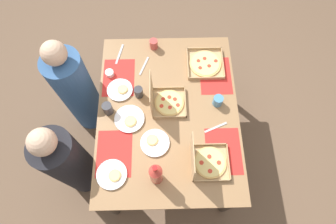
{
  "coord_description": "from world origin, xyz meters",
  "views": [
    {
      "loc": [
        -0.89,
        0.02,
        2.76
      ],
      "look_at": [
        0.0,
        0.0,
        0.77
      ],
      "focal_mm": 29.56,
      "sensor_mm": 36.0,
      "label": 1
    }
  ],
  "objects_px": {
    "cup_red": "(218,101)",
    "condiment_bowl": "(110,73)",
    "pizza_box_corner_right": "(205,64)",
    "plate_near_left": "(130,119)",
    "cup_dark": "(154,44)",
    "cup_clear_left": "(108,109)",
    "plate_far_right": "(112,175)",
    "diner_left_seat": "(70,163)",
    "pizza_box_edge_far": "(165,101)",
    "pizza_box_corner_left": "(206,161)",
    "diner_right_seat": "(78,91)",
    "plate_near_right": "(155,143)",
    "cup_clear_right": "(139,92)",
    "soda_bottle": "(156,174)",
    "plate_far_left": "(120,90)"
  },
  "relations": [
    {
      "from": "pizza_box_corner_left",
      "to": "diner_left_seat",
      "type": "relative_size",
      "value": 0.26
    },
    {
      "from": "plate_near_right",
      "to": "diner_left_seat",
      "type": "xyz_separation_m",
      "value": [
        -0.07,
        0.71,
        -0.26
      ]
    },
    {
      "from": "pizza_box_corner_left",
      "to": "diner_left_seat",
      "type": "height_order",
      "value": "diner_left_seat"
    },
    {
      "from": "pizza_box_corner_left",
      "to": "pizza_box_edge_far",
      "type": "relative_size",
      "value": 1.02
    },
    {
      "from": "plate_far_left",
      "to": "cup_red",
      "type": "distance_m",
      "value": 0.79
    },
    {
      "from": "cup_dark",
      "to": "cup_clear_right",
      "type": "height_order",
      "value": "cup_clear_right"
    },
    {
      "from": "plate_far_left",
      "to": "plate_far_right",
      "type": "height_order",
      "value": "same"
    },
    {
      "from": "cup_red",
      "to": "condiment_bowl",
      "type": "bearing_deg",
      "value": 71.73
    },
    {
      "from": "plate_far_left",
      "to": "plate_far_right",
      "type": "distance_m",
      "value": 0.69
    },
    {
      "from": "cup_dark",
      "to": "cup_clear_left",
      "type": "height_order",
      "value": "cup_clear_left"
    },
    {
      "from": "pizza_box_corner_right",
      "to": "plate_near_left",
      "type": "height_order",
      "value": "pizza_box_corner_right"
    },
    {
      "from": "pizza_box_corner_right",
      "to": "cup_clear_right",
      "type": "relative_size",
      "value": 3.18
    },
    {
      "from": "cup_dark",
      "to": "plate_far_left",
      "type": "bearing_deg",
      "value": 147.31
    },
    {
      "from": "diner_right_seat",
      "to": "cup_dark",
      "type": "bearing_deg",
      "value": -66.73
    },
    {
      "from": "plate_near_right",
      "to": "pizza_box_edge_far",
      "type": "bearing_deg",
      "value": -14.81
    },
    {
      "from": "pizza_box_corner_right",
      "to": "diner_left_seat",
      "type": "xyz_separation_m",
      "value": [
        -0.77,
        1.14,
        -0.26
      ]
    },
    {
      "from": "plate_far_right",
      "to": "plate_near_left",
      "type": "bearing_deg",
      "value": -14.38
    },
    {
      "from": "cup_dark",
      "to": "cup_clear_left",
      "type": "xyz_separation_m",
      "value": [
        -0.61,
        0.35,
        0.01
      ]
    },
    {
      "from": "diner_left_seat",
      "to": "plate_near_left",
      "type": "bearing_deg",
      "value": -62.49
    },
    {
      "from": "cup_red",
      "to": "cup_dark",
      "type": "bearing_deg",
      "value": 41.96
    },
    {
      "from": "pizza_box_corner_right",
      "to": "cup_clear_left",
      "type": "bearing_deg",
      "value": 118.14
    },
    {
      "from": "pizza_box_edge_far",
      "to": "condiment_bowl",
      "type": "bearing_deg",
      "value": 58.55
    },
    {
      "from": "cup_clear_right",
      "to": "plate_far_left",
      "type": "bearing_deg",
      "value": 74.02
    },
    {
      "from": "cup_red",
      "to": "pizza_box_edge_far",
      "type": "bearing_deg",
      "value": 89.11
    },
    {
      "from": "soda_bottle",
      "to": "cup_clear_right",
      "type": "bearing_deg",
      "value": 11.63
    },
    {
      "from": "diner_left_seat",
      "to": "cup_clear_left",
      "type": "bearing_deg",
      "value": -45.64
    },
    {
      "from": "pizza_box_corner_left",
      "to": "soda_bottle",
      "type": "xyz_separation_m",
      "value": [
        -0.1,
        0.36,
        0.08
      ]
    },
    {
      "from": "pizza_box_corner_right",
      "to": "pizza_box_edge_far",
      "type": "bearing_deg",
      "value": 136.57
    },
    {
      "from": "condiment_bowl",
      "to": "soda_bottle",
      "type": "bearing_deg",
      "value": -155.96
    },
    {
      "from": "cup_dark",
      "to": "cup_clear_left",
      "type": "distance_m",
      "value": 0.71
    },
    {
      "from": "soda_bottle",
      "to": "cup_red",
      "type": "relative_size",
      "value": 3.66
    },
    {
      "from": "plate_near_left",
      "to": "pizza_box_edge_far",
      "type": "bearing_deg",
      "value": -64.71
    },
    {
      "from": "pizza_box_corner_right",
      "to": "cup_dark",
      "type": "height_order",
      "value": "cup_dark"
    },
    {
      "from": "cup_clear_right",
      "to": "pizza_box_corner_left",
      "type": "bearing_deg",
      "value": -139.05
    },
    {
      "from": "cup_clear_left",
      "to": "diner_left_seat",
      "type": "bearing_deg",
      "value": 134.36
    },
    {
      "from": "soda_bottle",
      "to": "plate_near_left",
      "type": "bearing_deg",
      "value": 24.63
    },
    {
      "from": "pizza_box_corner_left",
      "to": "pizza_box_corner_right",
      "type": "relative_size",
      "value": 1.01
    },
    {
      "from": "pizza_box_corner_left",
      "to": "diner_right_seat",
      "type": "xyz_separation_m",
      "value": [
        0.74,
        1.08,
        -0.27
      ]
    },
    {
      "from": "plate_near_right",
      "to": "soda_bottle",
      "type": "relative_size",
      "value": 0.68
    },
    {
      "from": "plate_near_left",
      "to": "diner_left_seat",
      "type": "height_order",
      "value": "diner_left_seat"
    },
    {
      "from": "plate_far_right",
      "to": "plate_near_left",
      "type": "relative_size",
      "value": 0.94
    },
    {
      "from": "pizza_box_corner_left",
      "to": "plate_far_right",
      "type": "height_order",
      "value": "pizza_box_corner_left"
    },
    {
      "from": "soda_bottle",
      "to": "pizza_box_corner_right",
      "type": "bearing_deg",
      "value": -23.68
    },
    {
      "from": "plate_near_left",
      "to": "condiment_bowl",
      "type": "bearing_deg",
      "value": 23.37
    },
    {
      "from": "plate_far_left",
      "to": "diner_right_seat",
      "type": "height_order",
      "value": "diner_right_seat"
    },
    {
      "from": "plate_far_left",
      "to": "cup_dark",
      "type": "bearing_deg",
      "value": -32.69
    },
    {
      "from": "plate_far_right",
      "to": "cup_clear_left",
      "type": "bearing_deg",
      "value": 6.36
    },
    {
      "from": "plate_far_left",
      "to": "diner_left_seat",
      "type": "height_order",
      "value": "diner_left_seat"
    },
    {
      "from": "pizza_box_edge_far",
      "to": "diner_right_seat",
      "type": "relative_size",
      "value": 0.25
    },
    {
      "from": "pizza_box_corner_left",
      "to": "plate_near_left",
      "type": "xyz_separation_m",
      "value": [
        0.35,
        0.56,
        -0.04
      ]
    }
  ]
}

